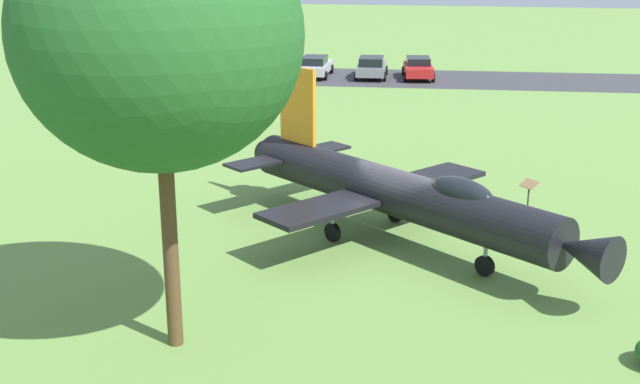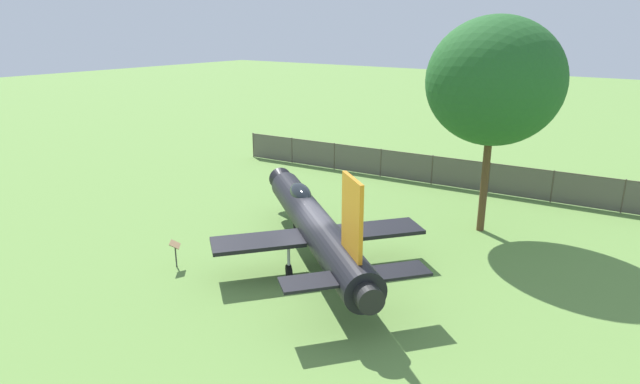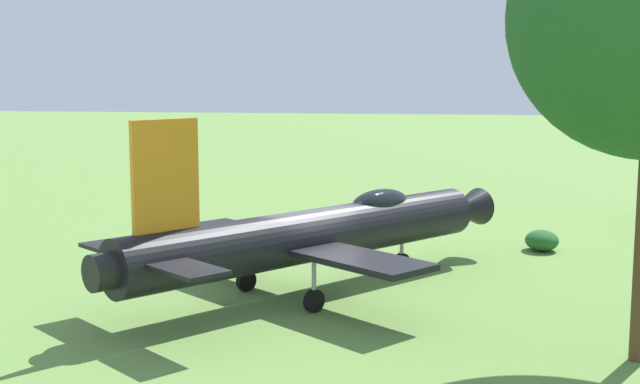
% 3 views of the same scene
% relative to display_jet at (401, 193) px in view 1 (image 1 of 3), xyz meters
% --- Properties ---
extents(ground_plane, '(200.00, 200.00, 0.00)m').
position_rel_display_jet_xyz_m(ground_plane, '(-0.22, -0.27, -1.70)').
color(ground_plane, '#668E42').
extents(parking_strip, '(10.11, 43.80, 0.00)m').
position_rel_display_jet_xyz_m(parking_strip, '(-32.32, -6.57, -1.70)').
color(parking_strip, '#38383D').
rests_on(parking_strip, ground_plane).
extents(display_jet, '(10.81, 12.33, 5.05)m').
position_rel_display_jet_xyz_m(display_jet, '(0.00, 0.00, 0.00)').
color(display_jet, black).
rests_on(display_jet, ground_plane).
extents(shade_tree, '(6.02, 6.26, 10.22)m').
position_rel_display_jet_xyz_m(shade_tree, '(7.58, -4.70, 5.56)').
color(shade_tree, brown).
rests_on(shade_tree, ground_plane).
extents(info_plaque, '(0.71, 0.70, 1.14)m').
position_rel_display_jet_xyz_m(info_plaque, '(-4.02, 4.20, -0.85)').
color(info_plaque, '#333333').
rests_on(info_plaque, ground_plane).
extents(parked_car_red, '(4.59, 2.52, 1.44)m').
position_rel_display_jet_xyz_m(parked_car_red, '(-32.66, -1.43, -0.95)').
color(parked_car_red, red).
rests_on(parked_car_red, ground_plane).
extents(parked_car_gray, '(4.57, 2.37, 1.49)m').
position_rel_display_jet_xyz_m(parked_car_gray, '(-32.32, -4.68, -0.93)').
color(parked_car_gray, slate).
rests_on(parked_car_gray, ground_plane).
extents(parked_car_silver, '(4.77, 2.20, 1.46)m').
position_rel_display_jet_xyz_m(parked_car_silver, '(-32.12, -8.66, -0.94)').
color(parked_car_silver, '#B2B5BA').
rests_on(parked_car_silver, ground_plane).
extents(parked_car_green, '(4.81, 2.15, 1.40)m').
position_rel_display_jet_xyz_m(parked_car_green, '(-31.96, -11.92, -0.97)').
color(parked_car_green, '#1E6B3D').
rests_on(parked_car_green, ground_plane).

